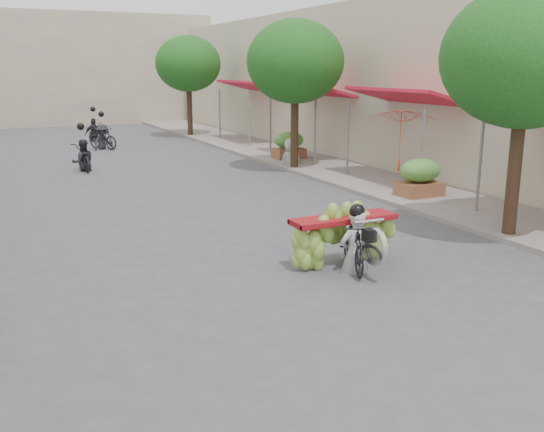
{
  "coord_description": "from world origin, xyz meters",
  "views": [
    {
      "loc": [
        -4.63,
        -5.17,
        3.59
      ],
      "look_at": [
        -0.26,
        3.99,
        1.1
      ],
      "focal_mm": 40.0,
      "sensor_mm": 36.0,
      "label": 1
    }
  ],
  "objects": [
    {
      "name": "shophouse_row_right",
      "position": [
        11.99,
        14.0,
        3.0
      ],
      "size": [
        9.77,
        40.0,
        6.0
      ],
      "color": "beige",
      "rests_on": "ground"
    },
    {
      "name": "produce_crate_mid",
      "position": [
        6.2,
        8.0,
        0.71
      ],
      "size": [
        1.2,
        0.88,
        1.16
      ],
      "color": "brown",
      "rests_on": "ground"
    },
    {
      "name": "sidewalk_right",
      "position": [
        7.0,
        15.0,
        0.06
      ],
      "size": [
        4.0,
        60.0,
        0.12
      ],
      "primitive_type": "cube",
      "color": "gray",
      "rests_on": "ground"
    },
    {
      "name": "market_umbrella",
      "position": [
        6.08,
        8.79,
        2.51
      ],
      "size": [
        2.59,
        2.59,
        1.81
      ],
      "rotation": [
        0.0,
        0.0,
        -0.38
      ],
      "color": "red",
      "rests_on": "ground"
    },
    {
      "name": "produce_crate_far",
      "position": [
        6.2,
        16.0,
        0.71
      ],
      "size": [
        1.2,
        0.88,
        1.16
      ],
      "color": "brown",
      "rests_on": "ground"
    },
    {
      "name": "bg_motorbike_c",
      "position": [
        0.47,
        26.38,
        0.81
      ],
      "size": [
        1.23,
        1.66,
        1.95
      ],
      "color": "black",
      "rests_on": "ground"
    },
    {
      "name": "street_tree_far",
      "position": [
        5.4,
        26.0,
        3.78
      ],
      "size": [
        3.4,
        3.4,
        5.25
      ],
      "color": "#3A2719",
      "rests_on": "ground"
    },
    {
      "name": "street_tree_near",
      "position": [
        5.4,
        4.0,
        3.78
      ],
      "size": [
        3.4,
        3.4,
        5.25
      ],
      "color": "#3A2719",
      "rests_on": "ground"
    },
    {
      "name": "bg_motorbike_b",
      "position": [
        0.23,
        22.75,
        0.84
      ],
      "size": [
        1.34,
        1.7,
        1.95
      ],
      "color": "black",
      "rests_on": "ground"
    },
    {
      "name": "pedestrian",
      "position": [
        5.72,
        14.87,
        1.04
      ],
      "size": [
        0.94,
        0.6,
        1.84
      ],
      "rotation": [
        0.0,
        0.0,
        3.21
      ],
      "color": "silver",
      "rests_on": "ground"
    },
    {
      "name": "bg_motorbike_a",
      "position": [
        -1.49,
        17.08,
        0.74
      ],
      "size": [
        0.81,
        1.68,
        1.95
      ],
      "color": "black",
      "rests_on": "ground"
    },
    {
      "name": "street_tree_mid",
      "position": [
        5.4,
        14.0,
        3.78
      ],
      "size": [
        3.4,
        3.4,
        5.25
      ],
      "color": "#3A2719",
      "rests_on": "ground"
    },
    {
      "name": "far_building",
      "position": [
        0.0,
        38.0,
        3.5
      ],
      "size": [
        20.0,
        6.0,
        7.0
      ],
      "primitive_type": "cube",
      "color": "#B3A48E",
      "rests_on": "ground"
    },
    {
      "name": "banana_motorbike",
      "position": [
        1.22,
        3.81,
        0.7
      ],
      "size": [
        2.2,
        1.8,
        2.1
      ],
      "color": "black",
      "rests_on": "ground"
    },
    {
      "name": "ground",
      "position": [
        0.0,
        0.0,
        0.0
      ],
      "size": [
        120.0,
        120.0,
        0.0
      ],
      "primitive_type": "plane",
      "color": "#4F4F54",
      "rests_on": "ground"
    }
  ]
}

